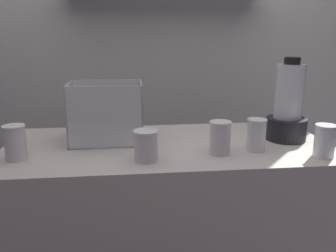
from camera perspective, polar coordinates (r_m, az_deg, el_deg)
The scene contains 9 objects.
counter at distance 1.67m, azimuth 0.00°, elevation -17.82°, with size 1.40×0.64×0.90m, color beige.
back_wall_unit at distance 2.17m, azimuth -2.24°, elevation 12.56°, with size 2.60×0.24×2.50m.
carrot_display_bin at distance 1.51m, azimuth -9.96°, elevation 0.39°, with size 0.31×0.21×0.26m.
blender_pitcher at distance 1.59m, azimuth 19.50°, elevation 2.78°, with size 0.18×0.18×0.37m.
juice_cup_pomegranate_far_left at distance 1.40m, azimuth -24.27°, elevation -2.80°, with size 0.08×0.08×0.13m.
juice_cup_pomegranate_left at distance 1.27m, azimuth -3.73°, elevation -3.52°, with size 0.09×0.09×0.12m.
juice_cup_pomegranate_middle at distance 1.36m, azimuth 8.73°, elevation -2.27°, with size 0.09×0.09×0.13m.
juice_cup_beet_right at distance 1.42m, azimuth 14.61°, elevation -1.69°, with size 0.08×0.08×0.13m.
juice_cup_carrot_far_right at distance 1.44m, azimuth 24.82°, elevation -2.54°, with size 0.08×0.08×0.13m.
Camera 1 is at (-0.15, -1.40, 1.36)m, focal length 36.24 mm.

